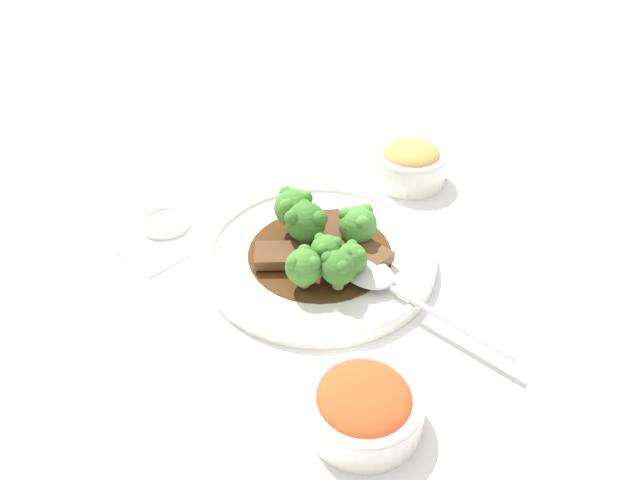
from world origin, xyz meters
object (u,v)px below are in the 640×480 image
Objects in this scene: beef_strip_1 at (328,231)px; broccoli_floret_5 at (339,267)px; beef_strip_0 at (277,255)px; serving_spoon at (377,278)px; broccoli_floret_4 at (326,250)px; side_bowl_appetizer at (410,163)px; main_plate at (320,256)px; broccoli_floret_6 at (304,266)px; beef_strip_3 at (331,252)px; broccoli_floret_2 at (358,224)px; side_bowl_kimchi at (364,406)px; sauce_dish at (165,223)px; beef_strip_2 at (365,253)px; broccoli_floret_1 at (293,207)px; broccoli_floret_3 at (352,258)px; broccoli_floret_0 at (304,223)px.

beef_strip_1 is 1.73× the size of broccoli_floret_5.
beef_strip_0 is 0.12m from serving_spoon.
beef_strip_0 is at bearing -165.13° from broccoli_floret_4.
serving_spoon is at bearing 13.54° from broccoli_floret_4.
serving_spoon is (0.09, -0.04, 0.00)m from beef_strip_1.
broccoli_floret_5 is 0.47× the size of side_bowl_appetizer.
broccoli_floret_4 reaches higher than beef_strip_1.
broccoli_floret_4 is at bearing 149.80° from broccoli_floret_5.
broccoli_floret_6 is (0.02, -0.06, 0.03)m from main_plate.
beef_strip_3 is (0.02, -0.03, -0.00)m from beef_strip_1.
broccoli_floret_2 is 0.46× the size of side_bowl_kimchi.
broccoli_floret_4 is 0.43× the size of side_bowl_kimchi.
broccoli_floret_2 is at bearing 51.87° from main_plate.
broccoli_floret_2 is at bearing 20.83° from sauce_dish.
broccoli_floret_1 reaches higher than beef_strip_2.
side_bowl_kimchi is (0.15, -0.16, 0.01)m from main_plate.
broccoli_floret_1 reaches higher than broccoli_floret_4.
beef_strip_0 is 0.17m from sauce_dish.
broccoli_floret_2 reaches higher than broccoli_floret_4.
broccoli_floret_3 is 0.17m from side_bowl_kimchi.
broccoli_floret_5 is at bearing 2.35° from sauce_dish.
beef_strip_2 is 1.28× the size of broccoli_floret_2.
beef_strip_2 is at bearing 35.54° from beef_strip_0.
broccoli_floret_1 is 0.14m from serving_spoon.
broccoli_floret_0 is at bearing -96.75° from side_bowl_appetizer.
beef_strip_2 is 1.42× the size of broccoli_floret_3.
side_bowl_appetizer is at bearing 52.24° from sauce_dish.
broccoli_floret_2 is at bearing 40.06° from broccoli_floret_0.
side_bowl_appetizer is at bearing 83.25° from broccoli_floret_0.
broccoli_floret_0 reaches higher than serving_spoon.
broccoli_floret_2 reaches higher than serving_spoon.
broccoli_floret_6 reaches higher than beef_strip_0.
broccoli_floret_2 is at bearing 140.13° from beef_strip_2.
broccoli_floret_2 reaches higher than broccoli_floret_3.
side_bowl_appetizer is (-0.02, 0.18, -0.02)m from broccoli_floret_2.
beef_strip_1 is 1.28× the size of beef_strip_2.
side_bowl_appetizer is (-0.02, 0.24, -0.02)m from broccoli_floret_4.
broccoli_floret_6 is at bearing -96.51° from broccoli_floret_2.
broccoli_floret_4 reaches higher than serving_spoon.
beef_strip_1 is at bearing 106.56° from broccoli_floret_6.
broccoli_floret_1 is 1.18× the size of broccoli_floret_4.
beef_strip_2 is at bearing -77.55° from side_bowl_appetizer.
beef_strip_2 is at bearing 119.84° from side_bowl_kimchi.
broccoli_floret_0 is (-0.03, -0.00, 0.03)m from beef_strip_3.
main_plate is 5.86× the size of broccoli_floret_4.
broccoli_floret_0 is at bearing 153.96° from broccoli_floret_4.
broccoli_floret_0 is (-0.02, -0.00, 0.04)m from main_plate.
broccoli_floret_2 reaches higher than side_bowl_kimchi.
broccoli_floret_3 is at bearing -38.18° from beef_strip_1.
broccoli_floret_1 is 1.22× the size of broccoli_floret_6.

